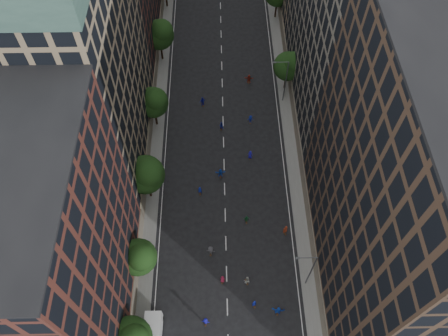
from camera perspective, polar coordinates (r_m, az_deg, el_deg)
name	(u,v)px	position (r m, az deg, el deg)	size (l,w,h in m)	color
ground	(223,123)	(74.54, -0.12, 5.86)	(240.00, 240.00, 0.00)	black
sidewalk_left	(155,92)	(80.26, -8.94, 9.83)	(4.00, 105.00, 0.15)	slate
sidewalk_right	(289,90)	(80.48, 8.50, 10.07)	(4.00, 105.00, 0.15)	slate
bldg_left_a	(46,250)	(49.78, -22.28, -9.84)	(14.00, 22.00, 30.00)	#53271F
bldg_left_b	(78,72)	(61.43, -18.47, 11.81)	(14.00, 26.00, 34.00)	#8E795D
bldg_right_a	(409,196)	(49.52, 23.00, -3.37)	(14.00, 30.00, 36.00)	#453225
bldg_right_b	(354,27)	(68.67, 16.63, 17.26)	(14.00, 28.00, 33.00)	#696256
tree_left_1	(139,257)	(57.06, -11.00, -11.36)	(4.80, 4.80, 8.21)	black
tree_left_2	(146,174)	(61.86, -10.13, -0.77)	(5.60, 5.60, 9.45)	black
tree_left_3	(154,102)	(70.79, -9.17, 8.56)	(5.00, 5.00, 8.58)	black
tree_left_4	(160,34)	(82.16, -8.38, 16.98)	(5.40, 5.40, 9.08)	black
tree_right_a	(289,65)	(76.77, 8.53, 13.13)	(5.00, 5.00, 8.39)	black
streetlamp_near	(310,269)	(56.91, 11.17, -12.86)	(2.64, 0.22, 9.06)	#595B60
streetlamp_far	(285,79)	(74.90, 7.92, 11.39)	(2.64, 0.22, 9.06)	#595B60
cargo_van	(153,332)	(58.32, -9.26, -20.37)	(2.26, 4.75, 2.51)	white
skater_1	(254,304)	(59.18, 3.95, -17.25)	(0.61, 0.40, 1.67)	#1626B9
skater_3	(206,322)	(58.57, -2.42, -19.42)	(0.99, 0.57, 1.53)	#1714A9
skater_5	(278,311)	(59.13, 7.08, -18.00)	(1.68, 0.54, 1.81)	blue
skater_6	(223,279)	(60.13, -0.18, -14.32)	(0.74, 0.48, 1.51)	#9E1A3A
skater_7	(285,230)	(63.28, 8.01, -7.99)	(0.70, 0.46, 1.93)	#9B3119
skater_8	(247,280)	(60.06, 2.99, -14.42)	(0.82, 0.64, 1.70)	silver
skater_9	(211,251)	(61.42, -1.75, -10.76)	(1.21, 0.70, 1.88)	#414146
skater_10	(247,219)	(63.72, 2.96, -6.68)	(0.91, 0.38, 1.56)	#1C5E33
skater_11	(220,173)	(67.51, -0.47, -0.67)	(1.62, 0.52, 1.74)	#1642B4
skater_12	(250,155)	(69.65, 3.44, 1.73)	(0.80, 0.52, 1.64)	#1B14A7
skater_13	(200,190)	(66.03, -3.17, -2.94)	(0.60, 0.39, 1.64)	#1529B1
skater_14	(221,126)	(73.23, -0.36, 5.56)	(0.74, 0.58, 1.53)	#121F99
skater_15	(250,119)	(74.22, 3.47, 6.37)	(1.01, 0.58, 1.56)	#122395
skater_16	(203,102)	(76.60, -2.81, 8.66)	(1.10, 0.46, 1.88)	#151AAD
skater_17	(249,79)	(80.49, 3.27, 11.53)	(1.63, 0.52, 1.76)	maroon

